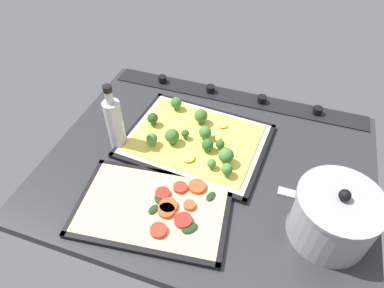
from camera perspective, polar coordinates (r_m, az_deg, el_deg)
name	(u,v)px	position (r cm, az deg, el deg)	size (l,w,h in cm)	color
ground_plane	(208,167)	(91.49, 2.75, -3.88)	(85.01, 66.82, 3.00)	#28282B
stove_control_panel	(236,96)	(111.55, 7.32, 7.93)	(81.61, 7.00, 2.60)	black
baking_tray_front	(196,142)	(95.35, 0.64, 0.41)	(40.68, 32.45, 1.30)	black
broccoli_pizza	(195,138)	(93.98, 0.59, 0.96)	(38.09, 29.86, 6.23)	beige
baking_tray_back	(153,209)	(81.58, -6.61, -10.79)	(37.97, 26.72, 1.30)	black
veggie_pizza_back	(157,207)	(80.86, -5.95, -10.51)	(35.31, 24.05, 1.90)	#E2B180
cooking_pot	(334,216)	(78.79, 22.67, -11.11)	(24.66, 17.81, 14.93)	gray
oil_bottle	(115,123)	(91.38, -12.83, 3.39)	(4.45, 4.45, 20.16)	#B7BCC6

